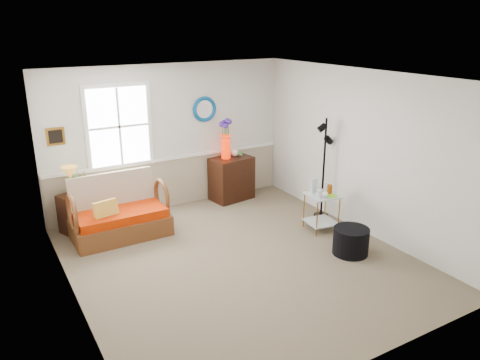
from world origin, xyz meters
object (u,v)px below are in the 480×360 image
lamp_stand (73,214)px  floor_lamp (324,169)px  cabinet (231,178)px  side_table (321,212)px  ottoman (351,241)px  loveseat (119,208)px

lamp_stand → floor_lamp: size_ratio=0.37×
cabinet → floor_lamp: 1.87m
side_table → floor_lamp: 0.81m
lamp_stand → cabinet: cabinet is taller
side_table → floor_lamp: size_ratio=0.35×
side_table → ottoman: bearing=-100.7°
cabinet → side_table: (0.57, -1.99, -0.11)m
loveseat → ottoman: 3.61m
loveseat → side_table: loveseat is taller
loveseat → lamp_stand: (-0.61, 0.52, -0.16)m
lamp_stand → side_table: 4.04m
lamp_stand → floor_lamp: 4.23m
loveseat → floor_lamp: size_ratio=0.85×
loveseat → ottoman: (2.75, -2.31, -0.28)m
ottoman → cabinet: bearing=98.0°
lamp_stand → loveseat: bearing=-40.4°
lamp_stand → side_table: lamp_stand is taller
loveseat → cabinet: 2.42m
floor_lamp → side_table: bearing=-114.3°
loveseat → cabinet: size_ratio=1.79×
side_table → floor_lamp: bearing=49.4°
side_table → loveseat: bearing=154.0°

